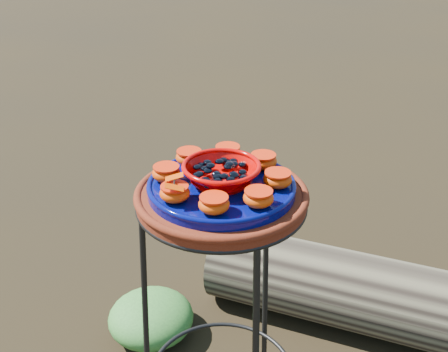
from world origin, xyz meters
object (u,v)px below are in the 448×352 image
Objects in this scene: plant_stand at (222,318)px; red_bowl at (221,174)px; cobalt_plate at (221,188)px; driftwood_log at (420,307)px; terracotta_saucer at (221,198)px.

red_bowl reaches higher than plant_stand.
red_bowl is (0.00, 0.00, 0.04)m from cobalt_plate.
cobalt_plate is 0.24× the size of driftwood_log.
plant_stand is 0.37m from terracotta_saucer.
cobalt_plate is at bearing 0.00° from red_bowl.
red_bowl reaches higher than driftwood_log.
cobalt_plate is at bearing 0.00° from terracotta_saucer.
plant_stand reaches higher than driftwood_log.
plant_stand is at bearing 0.00° from cobalt_plate.
red_bowl is 0.96m from driftwood_log.
cobalt_plate is 0.94m from driftwood_log.
plant_stand is 0.75m from driftwood_log.
red_bowl is 0.12× the size of driftwood_log.
plant_stand is 1.75× the size of terracotta_saucer.
red_bowl is (0.00, 0.00, 0.06)m from terracotta_saucer.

